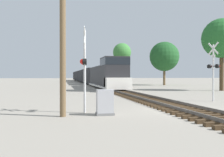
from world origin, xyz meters
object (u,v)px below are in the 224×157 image
object	(u,v)px
relay_cabinet	(105,103)
crossing_signal_far	(213,68)
crossing_signal_near	(84,64)
utility_pole	(63,15)
tree_far_right	(222,39)
tree_deep_background	(122,53)
freight_train	(85,76)
tree_mid_background	(164,57)

from	to	relation	value
relay_cabinet	crossing_signal_far	bearing A→B (deg)	29.96
crossing_signal_near	utility_pole	distance (m)	2.66
tree_far_right	utility_pole	bearing A→B (deg)	-138.52
relay_cabinet	utility_pole	world-z (taller)	utility_pole
tree_far_right	tree_deep_background	world-z (taller)	tree_far_right
crossing_signal_near	freight_train	bearing A→B (deg)	-178.09
utility_pole	tree_deep_background	world-z (taller)	tree_deep_background
relay_cabinet	utility_pole	xyz separation A→B (m)	(-1.99, -0.08, 4.10)
crossing_signal_far	relay_cabinet	world-z (taller)	crossing_signal_far
crossing_signal_near	tree_far_right	distance (m)	25.41
tree_mid_background	crossing_signal_far	bearing A→B (deg)	-106.15
relay_cabinet	tree_mid_background	bearing A→B (deg)	63.85
crossing_signal_near	tree_mid_background	xyz separation A→B (m)	(19.24, 36.37, 3.27)
relay_cabinet	utility_pole	size ratio (longest dim) A/B	0.13
crossing_signal_far	utility_pole	world-z (taller)	utility_pole
freight_train	crossing_signal_near	bearing A→B (deg)	-95.24
tree_deep_background	crossing_signal_far	bearing A→B (deg)	-93.17
freight_train	tree_deep_background	xyz separation A→B (m)	(6.72, -15.37, 5.16)
tree_deep_background	tree_far_right	bearing A→B (deg)	-75.81
crossing_signal_near	relay_cabinet	distance (m)	2.31
relay_cabinet	tree_far_right	bearing A→B (deg)	44.35
freight_train	relay_cabinet	xyz separation A→B (m)	(-4.46, -59.53, -1.23)
utility_pole	tree_deep_background	distance (m)	46.22
crossing_signal_near	tree_deep_background	xyz separation A→B (m)	(12.09, 43.21, 4.50)
freight_train	tree_deep_background	bearing A→B (deg)	-66.39
utility_pole	tree_mid_background	xyz separation A→B (m)	(20.31, 37.40, 1.07)
relay_cabinet	tree_deep_background	size ratio (longest dim) A/B	0.13
tree_far_right	tree_mid_background	distance (m)	19.83
crossing_signal_far	tree_far_right	world-z (taller)	tree_far_right
tree_mid_background	tree_deep_background	world-z (taller)	tree_deep_background
crossing_signal_far	relay_cabinet	xyz separation A→B (m)	(-9.02, -5.20, -1.87)
tree_far_right	crossing_signal_near	bearing A→B (deg)	-138.66
freight_train	crossing_signal_far	world-z (taller)	crossing_signal_far
utility_pole	tree_mid_background	size ratio (longest dim) A/B	1.04
freight_train	tree_mid_background	distance (m)	26.48
crossing_signal_near	tree_mid_background	world-z (taller)	tree_mid_background
crossing_signal_far	tree_mid_background	distance (m)	33.60
crossing_signal_far	relay_cabinet	size ratio (longest dim) A/B	3.56
tree_far_right	tree_mid_background	bearing A→B (deg)	88.82
relay_cabinet	tree_far_right	size ratio (longest dim) A/B	0.13
freight_train	tree_deep_background	world-z (taller)	tree_deep_background
freight_train	utility_pole	xyz separation A→B (m)	(-6.45, -59.62, 2.87)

